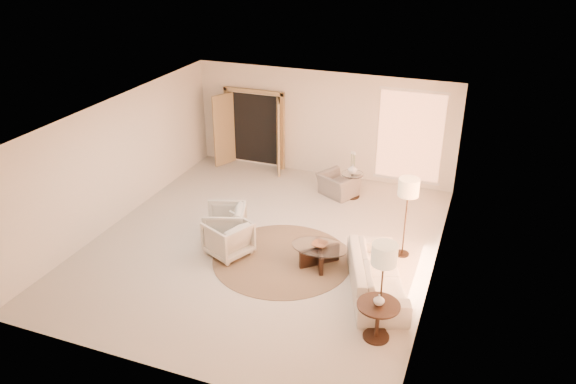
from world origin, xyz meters
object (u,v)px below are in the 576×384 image
(floor_lamp_far, at_px, (384,259))
(armchair_left, at_px, (225,222))
(coffee_table, at_px, (320,253))
(side_vase, at_px, (353,169))
(accent_chair, at_px, (338,181))
(end_vase, at_px, (379,300))
(armchair_right, at_px, (228,236))
(bowl, at_px, (320,245))
(side_table, at_px, (352,183))
(end_table, at_px, (378,315))
(floor_lamp_near, at_px, (408,191))
(sofa, at_px, (377,274))

(floor_lamp_far, bearing_deg, armchair_left, 153.86)
(coffee_table, bearing_deg, side_vase, 93.56)
(accent_chair, height_order, end_vase, end_vase)
(armchair_right, bearing_deg, side_vase, 179.27)
(floor_lamp_far, relative_size, bowl, 5.47)
(side_table, bearing_deg, end_vase, -70.69)
(armchair_right, height_order, accent_chair, armchair_right)
(side_table, bearing_deg, end_table, -70.69)
(coffee_table, bearing_deg, end_table, -48.67)
(accent_chair, height_order, floor_lamp_near, floor_lamp_near)
(armchair_left, height_order, coffee_table, armchair_left)
(bowl, bearing_deg, end_vase, -48.67)
(sofa, bearing_deg, side_vase, 1.91)
(floor_lamp_near, xyz_separation_m, side_vase, (-1.68, 2.27, -0.70))
(sofa, bearing_deg, floor_lamp_far, 175.06)
(sofa, xyz_separation_m, side_table, (-1.44, 3.68, 0.04))
(accent_chair, bearing_deg, side_table, -144.68)
(armchair_right, height_order, end_table, armchair_right)
(coffee_table, relative_size, floor_lamp_far, 0.79)
(sofa, bearing_deg, floor_lamp_near, -29.07)
(floor_lamp_far, xyz_separation_m, side_vase, (-1.75, 4.85, -0.69))
(sofa, distance_m, side_table, 3.95)
(sofa, relative_size, accent_chair, 2.65)
(end_table, relative_size, floor_lamp_near, 0.41)
(floor_lamp_far, relative_size, end_vase, 8.98)
(armchair_left, xyz_separation_m, armchair_right, (0.31, -0.48, -0.02))
(armchair_right, bearing_deg, floor_lamp_near, 134.97)
(side_vase, bearing_deg, armchair_right, -115.40)
(accent_chair, distance_m, side_table, 0.35)
(coffee_table, relative_size, bowl, 4.34)
(coffee_table, relative_size, end_vase, 7.13)
(armchair_left, distance_m, accent_chair, 3.40)
(armchair_left, relative_size, floor_lamp_far, 0.51)
(side_table, bearing_deg, floor_lamp_near, -53.47)
(coffee_table, bearing_deg, end_vase, -48.67)
(armchair_left, height_order, bowl, armchair_left)
(floor_lamp_near, xyz_separation_m, bowl, (-1.48, -0.96, -0.99))
(bowl, height_order, side_vase, side_vase)
(bowl, bearing_deg, side_table, 93.56)
(accent_chair, bearing_deg, end_table, 141.60)
(floor_lamp_far, height_order, end_vase, floor_lamp_far)
(accent_chair, bearing_deg, sofa, 144.85)
(sofa, height_order, side_table, sofa)
(sofa, distance_m, armchair_right, 3.11)
(armchair_left, relative_size, floor_lamp_near, 0.51)
(side_table, height_order, end_vase, end_vase)
(bowl, bearing_deg, armchair_left, 174.69)
(end_table, distance_m, side_table, 5.28)
(bowl, distance_m, end_vase, 2.36)
(accent_chair, relative_size, end_table, 1.24)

